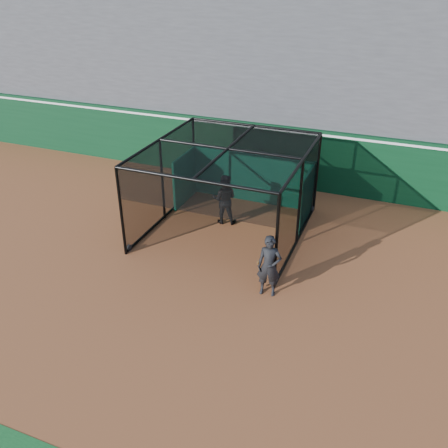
% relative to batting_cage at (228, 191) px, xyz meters
% --- Properties ---
extents(ground, '(120.00, 120.00, 0.00)m').
position_rel_batting_cage_xyz_m(ground, '(-0.06, -4.02, -1.47)').
color(ground, brown).
rests_on(ground, ground).
extents(outfield_wall, '(50.00, 0.50, 2.50)m').
position_rel_batting_cage_xyz_m(outfield_wall, '(-0.06, 4.48, -0.18)').
color(outfield_wall, '#093318').
rests_on(outfield_wall, ground).
extents(grandstand, '(50.00, 7.85, 8.95)m').
position_rel_batting_cage_xyz_m(grandstand, '(-0.06, 8.25, 3.01)').
color(grandstand, '#4C4C4F').
rests_on(grandstand, ground).
extents(batting_cage, '(4.95, 5.32, 2.94)m').
position_rel_batting_cage_xyz_m(batting_cage, '(0.00, 0.00, 0.00)').
color(batting_cage, black).
rests_on(batting_cage, ground).
extents(batter, '(1.00, 0.86, 1.79)m').
position_rel_batting_cage_xyz_m(batter, '(-0.31, 0.49, -0.57)').
color(batter, black).
rests_on(batter, ground).
extents(on_deck_player, '(0.71, 0.51, 1.80)m').
position_rel_batting_cage_xyz_m(on_deck_player, '(2.34, -2.93, -0.57)').
color(on_deck_player, black).
rests_on(on_deck_player, ground).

